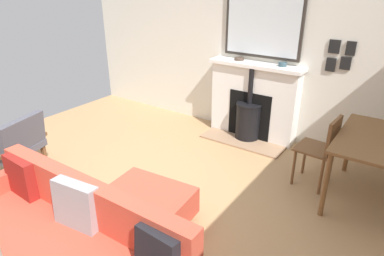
{
  "coord_description": "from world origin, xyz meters",
  "views": [
    {
      "loc": [
        1.82,
        2.25,
        2.24
      ],
      "look_at": [
        -0.78,
        0.44,
        0.83
      ],
      "focal_mm": 31.54,
      "sensor_mm": 36.0,
      "label": 1
    }
  ],
  "objects_px": {
    "mantel_bowl_far": "(283,64)",
    "armchair_accent": "(15,144)",
    "ottoman": "(147,205)",
    "dining_chair_near_fireplace": "(323,146)",
    "dining_table": "(383,148)",
    "sofa": "(63,247)",
    "mantel_bowl_near": "(239,59)",
    "fireplace": "(252,105)"
  },
  "relations": [
    {
      "from": "armchair_accent",
      "to": "mantel_bowl_far",
      "type": "bearing_deg",
      "value": 141.79
    },
    {
      "from": "ottoman",
      "to": "armchair_accent",
      "type": "height_order",
      "value": "armchair_accent"
    },
    {
      "from": "sofa",
      "to": "dining_chair_near_fireplace",
      "type": "relative_size",
      "value": 2.43
    },
    {
      "from": "mantel_bowl_far",
      "to": "armchair_accent",
      "type": "distance_m",
      "value": 3.53
    },
    {
      "from": "dining_chair_near_fireplace",
      "to": "ottoman",
      "type": "bearing_deg",
      "value": -35.65
    },
    {
      "from": "dining_table",
      "to": "ottoman",
      "type": "bearing_deg",
      "value": -46.6
    },
    {
      "from": "sofa",
      "to": "ottoman",
      "type": "relative_size",
      "value": 2.41
    },
    {
      "from": "fireplace",
      "to": "ottoman",
      "type": "relative_size",
      "value": 1.59
    },
    {
      "from": "dining_chair_near_fireplace",
      "to": "fireplace",
      "type": "bearing_deg",
      "value": -122.49
    },
    {
      "from": "ottoman",
      "to": "fireplace",
      "type": "bearing_deg",
      "value": -178.58
    },
    {
      "from": "mantel_bowl_far",
      "to": "mantel_bowl_near",
      "type": "bearing_deg",
      "value": -90.0
    },
    {
      "from": "fireplace",
      "to": "dining_table",
      "type": "relative_size",
      "value": 1.18
    },
    {
      "from": "ottoman",
      "to": "armchair_accent",
      "type": "relative_size",
      "value": 1.07
    },
    {
      "from": "dining_chair_near_fireplace",
      "to": "mantel_bowl_far",
      "type": "bearing_deg",
      "value": -134.06
    },
    {
      "from": "ottoman",
      "to": "mantel_bowl_far",
      "type": "bearing_deg",
      "value": 172.77
    },
    {
      "from": "ottoman",
      "to": "dining_chair_near_fireplace",
      "type": "height_order",
      "value": "dining_chair_near_fireplace"
    },
    {
      "from": "mantel_bowl_far",
      "to": "dining_chair_near_fireplace",
      "type": "xyz_separation_m",
      "value": [
        0.84,
        0.86,
        -0.65
      ]
    },
    {
      "from": "ottoman",
      "to": "sofa",
      "type": "bearing_deg",
      "value": -3.89
    },
    {
      "from": "sofa",
      "to": "dining_chair_near_fireplace",
      "type": "xyz_separation_m",
      "value": [
        -2.52,
        1.24,
        0.17
      ]
    },
    {
      "from": "ottoman",
      "to": "armchair_accent",
      "type": "distance_m",
      "value": 1.86
    },
    {
      "from": "sofa",
      "to": "armchair_accent",
      "type": "relative_size",
      "value": 2.59
    },
    {
      "from": "fireplace",
      "to": "armchair_accent",
      "type": "xyz_separation_m",
      "value": [
        2.67,
        -1.77,
        -0.05
      ]
    },
    {
      "from": "fireplace",
      "to": "mantel_bowl_near",
      "type": "distance_m",
      "value": 0.71
    },
    {
      "from": "mantel_bowl_far",
      "to": "ottoman",
      "type": "height_order",
      "value": "mantel_bowl_far"
    },
    {
      "from": "mantel_bowl_near",
      "to": "sofa",
      "type": "xyz_separation_m",
      "value": [
        3.36,
        0.29,
        -0.81
      ]
    },
    {
      "from": "mantel_bowl_near",
      "to": "dining_table",
      "type": "height_order",
      "value": "mantel_bowl_near"
    },
    {
      "from": "ottoman",
      "to": "dining_table",
      "type": "relative_size",
      "value": 0.74
    },
    {
      "from": "mantel_bowl_far",
      "to": "dining_table",
      "type": "xyz_separation_m",
      "value": [
        0.83,
        1.43,
        -0.5
      ]
    },
    {
      "from": "mantel_bowl_near",
      "to": "dining_table",
      "type": "bearing_deg",
      "value": 68.33
    },
    {
      "from": "fireplace",
      "to": "sofa",
      "type": "bearing_deg",
      "value": 0.01
    },
    {
      "from": "armchair_accent",
      "to": "dining_table",
      "type": "height_order",
      "value": "armchair_accent"
    },
    {
      "from": "ottoman",
      "to": "armchair_accent",
      "type": "bearing_deg",
      "value": -82.51
    },
    {
      "from": "ottoman",
      "to": "dining_table",
      "type": "xyz_separation_m",
      "value": [
        -1.65,
        1.74,
        0.44
      ]
    },
    {
      "from": "sofa",
      "to": "dining_table",
      "type": "bearing_deg",
      "value": 144.5
    },
    {
      "from": "fireplace",
      "to": "mantel_bowl_near",
      "type": "bearing_deg",
      "value": -99.39
    },
    {
      "from": "fireplace",
      "to": "armchair_accent",
      "type": "bearing_deg",
      "value": -33.46
    },
    {
      "from": "mantel_bowl_far",
      "to": "dining_chair_near_fireplace",
      "type": "height_order",
      "value": "mantel_bowl_far"
    },
    {
      "from": "dining_chair_near_fireplace",
      "to": "dining_table",
      "type": "bearing_deg",
      "value": 90.61
    },
    {
      "from": "armchair_accent",
      "to": "dining_chair_near_fireplace",
      "type": "bearing_deg",
      "value": 122.07
    },
    {
      "from": "fireplace",
      "to": "mantel_bowl_near",
      "type": "xyz_separation_m",
      "value": [
        -0.05,
        -0.29,
        0.65
      ]
    },
    {
      "from": "mantel_bowl_far",
      "to": "dining_table",
      "type": "bearing_deg",
      "value": 59.85
    },
    {
      "from": "mantel_bowl_far",
      "to": "armchair_accent",
      "type": "bearing_deg",
      "value": -38.21
    }
  ]
}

